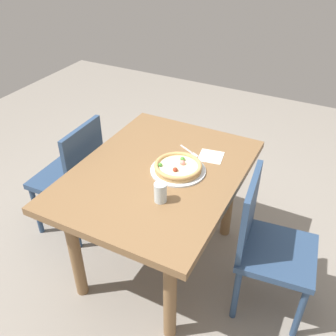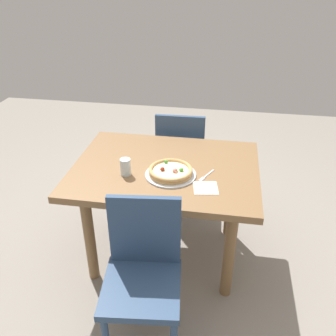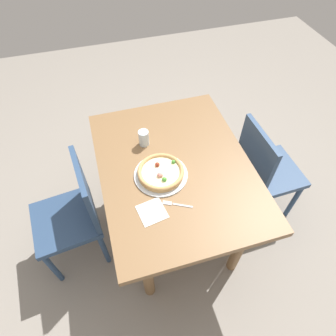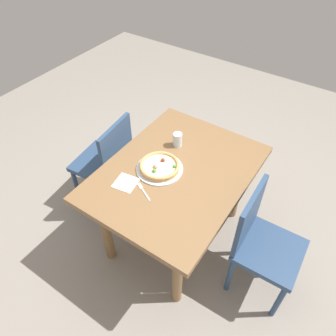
{
  "view_description": "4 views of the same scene",
  "coord_description": "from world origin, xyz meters",
  "px_view_note": "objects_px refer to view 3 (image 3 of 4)",
  "views": [
    {
      "loc": [
        1.51,
        0.84,
        1.96
      ],
      "look_at": [
        -0.02,
        0.05,
        0.75
      ],
      "focal_mm": 40.04,
      "sensor_mm": 36.0,
      "label": 1
    },
    {
      "loc": [
        -0.35,
        2.01,
        1.9
      ],
      "look_at": [
        -0.02,
        0.05,
        0.75
      ],
      "focal_mm": 39.31,
      "sensor_mm": 36.0,
      "label": 2
    },
    {
      "loc": [
        -1.04,
        0.35,
        2.07
      ],
      "look_at": [
        -0.02,
        0.05,
        0.75
      ],
      "focal_mm": 30.71,
      "sensor_mm": 36.0,
      "label": 3
    },
    {
      "loc": [
        -1.29,
        -0.8,
        2.26
      ],
      "look_at": [
        -0.02,
        0.05,
        0.75
      ],
      "focal_mm": 34.43,
      "sensor_mm": 36.0,
      "label": 4
    }
  ],
  "objects_px": {
    "pizza": "(161,172)",
    "drinking_glass": "(144,138)",
    "napkin": "(152,212)",
    "dining_table": "(175,176)",
    "chair_near": "(264,170)",
    "chair_far": "(74,214)",
    "fork": "(175,204)",
    "plate": "(161,175)"
  },
  "relations": [
    {
      "from": "pizza",
      "to": "drinking_glass",
      "type": "distance_m",
      "value": 0.28
    },
    {
      "from": "drinking_glass",
      "to": "napkin",
      "type": "bearing_deg",
      "value": 171.34
    },
    {
      "from": "dining_table",
      "to": "chair_near",
      "type": "xyz_separation_m",
      "value": [
        -0.01,
        -0.66,
        -0.16
      ]
    },
    {
      "from": "chair_far",
      "to": "pizza",
      "type": "height_order",
      "value": "chair_far"
    },
    {
      "from": "fork",
      "to": "drinking_glass",
      "type": "xyz_separation_m",
      "value": [
        0.49,
        0.05,
        0.05
      ]
    },
    {
      "from": "chair_near",
      "to": "napkin",
      "type": "xyz_separation_m",
      "value": [
        -0.26,
        0.88,
        0.26
      ]
    },
    {
      "from": "dining_table",
      "to": "drinking_glass",
      "type": "height_order",
      "value": "drinking_glass"
    },
    {
      "from": "chair_far",
      "to": "plate",
      "type": "relative_size",
      "value": 2.75
    },
    {
      "from": "chair_near",
      "to": "napkin",
      "type": "height_order",
      "value": "chair_near"
    },
    {
      "from": "chair_far",
      "to": "drinking_glass",
      "type": "distance_m",
      "value": 0.65
    },
    {
      "from": "chair_near",
      "to": "pizza",
      "type": "relative_size",
      "value": 3.2
    },
    {
      "from": "plate",
      "to": "pizza",
      "type": "distance_m",
      "value": 0.03
    },
    {
      "from": "chair_near",
      "to": "napkin",
      "type": "distance_m",
      "value": 0.95
    },
    {
      "from": "drinking_glass",
      "to": "chair_near",
      "type": "bearing_deg",
      "value": -106.64
    },
    {
      "from": "dining_table",
      "to": "chair_far",
      "type": "height_order",
      "value": "chair_far"
    },
    {
      "from": "fork",
      "to": "napkin",
      "type": "height_order",
      "value": "fork"
    },
    {
      "from": "chair_near",
      "to": "pizza",
      "type": "distance_m",
      "value": 0.82
    },
    {
      "from": "plate",
      "to": "napkin",
      "type": "distance_m",
      "value": 0.25
    },
    {
      "from": "chair_near",
      "to": "napkin",
      "type": "relative_size",
      "value": 6.18
    },
    {
      "from": "dining_table",
      "to": "fork",
      "type": "xyz_separation_m",
      "value": [
        -0.26,
        0.08,
        0.11
      ]
    },
    {
      "from": "chair_far",
      "to": "pizza",
      "type": "bearing_deg",
      "value": -101.84
    },
    {
      "from": "chair_far",
      "to": "fork",
      "type": "distance_m",
      "value": 0.69
    },
    {
      "from": "chair_far",
      "to": "fork",
      "type": "xyz_separation_m",
      "value": [
        -0.27,
        -0.58,
        0.26
      ]
    },
    {
      "from": "chair_far",
      "to": "plate",
      "type": "bearing_deg",
      "value": -101.81
    },
    {
      "from": "dining_table",
      "to": "napkin",
      "type": "distance_m",
      "value": 0.36
    },
    {
      "from": "dining_table",
      "to": "fork",
      "type": "relative_size",
      "value": 7.67
    },
    {
      "from": "dining_table",
      "to": "fork",
      "type": "height_order",
      "value": "fork"
    },
    {
      "from": "fork",
      "to": "plate",
      "type": "bearing_deg",
      "value": -57.44
    },
    {
      "from": "fork",
      "to": "drinking_glass",
      "type": "relative_size",
      "value": 1.46
    },
    {
      "from": "pizza",
      "to": "fork",
      "type": "distance_m",
      "value": 0.22
    },
    {
      "from": "pizza",
      "to": "drinking_glass",
      "type": "height_order",
      "value": "drinking_glass"
    },
    {
      "from": "drinking_glass",
      "to": "napkin",
      "type": "distance_m",
      "value": 0.51
    },
    {
      "from": "chair_near",
      "to": "fork",
      "type": "distance_m",
      "value": 0.83
    },
    {
      "from": "chair_far",
      "to": "drinking_glass",
      "type": "bearing_deg",
      "value": -73.68
    },
    {
      "from": "pizza",
      "to": "plate",
      "type": "bearing_deg",
      "value": 20.67
    },
    {
      "from": "chair_near",
      "to": "chair_far",
      "type": "relative_size",
      "value": 1.0
    },
    {
      "from": "dining_table",
      "to": "drinking_glass",
      "type": "relative_size",
      "value": 11.19
    },
    {
      "from": "chair_near",
      "to": "pizza",
      "type": "xyz_separation_m",
      "value": [
        -0.04,
        0.77,
        0.29
      ]
    },
    {
      "from": "chair_near",
      "to": "chair_far",
      "type": "height_order",
      "value": "same"
    },
    {
      "from": "plate",
      "to": "drinking_glass",
      "type": "bearing_deg",
      "value": 7.17
    },
    {
      "from": "fork",
      "to": "napkin",
      "type": "distance_m",
      "value": 0.13
    },
    {
      "from": "fork",
      "to": "drinking_glass",
      "type": "distance_m",
      "value": 0.49
    }
  ]
}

